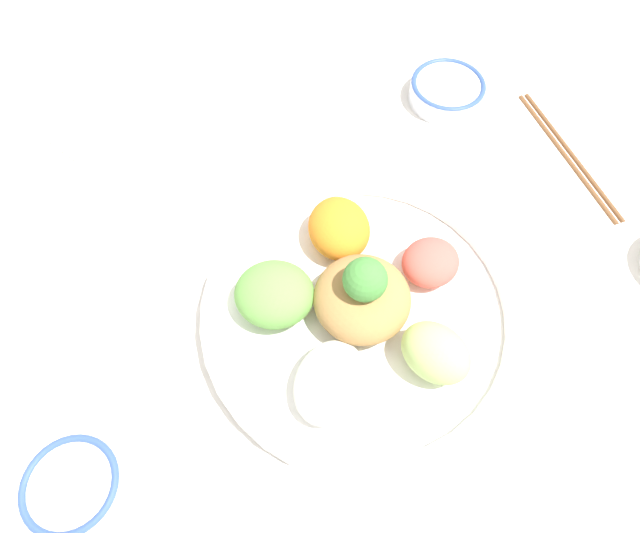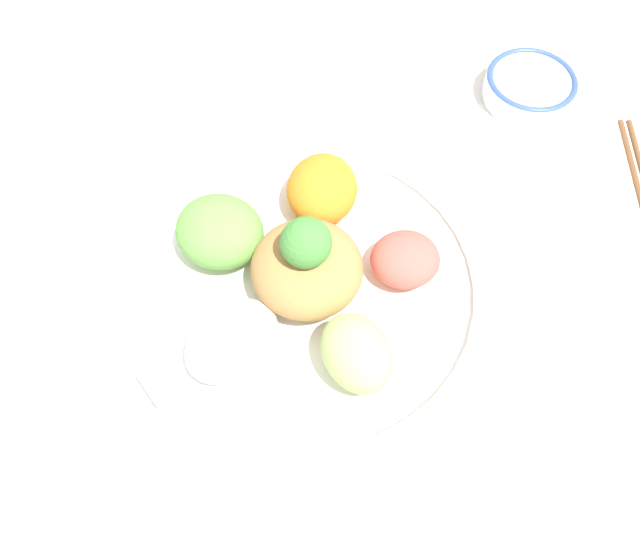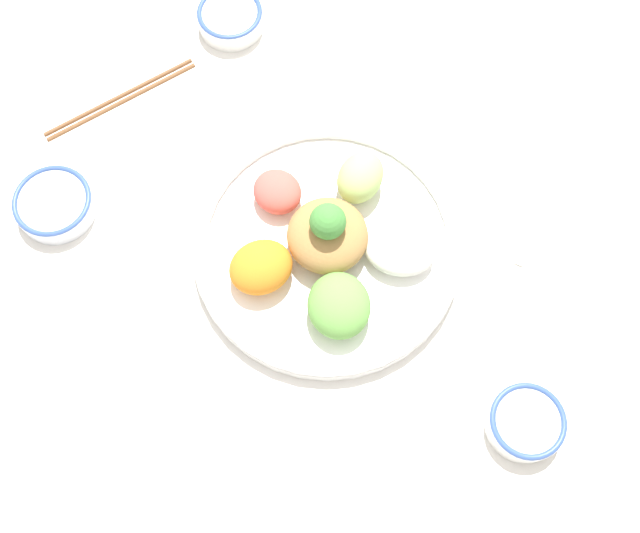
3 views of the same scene
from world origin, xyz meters
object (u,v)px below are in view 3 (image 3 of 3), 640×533
Objects in this scene: sauce_bowl_red at (54,204)px; rice_bowl_blue at (526,423)px; chopsticks_pair_near at (120,98)px; salad_platter at (328,245)px; sauce_bowl_dark at (230,18)px; serving_spoon_main at (538,215)px.

rice_bowl_blue is (0.41, 0.55, 0.00)m from sauce_bowl_red.
rice_bowl_blue is at bearing 106.71° from chopsticks_pair_near.
sauce_bowl_dark is at bearing -169.70° from salad_platter.
salad_platter is at bearing 69.41° from sauce_bowl_red.
rice_bowl_blue is at bearing 53.34° from sauce_bowl_red.
serving_spoon_main is at bearing 159.33° from rice_bowl_blue.
sauce_bowl_red is (-0.13, -0.36, -0.01)m from salad_platter.
sauce_bowl_dark is at bearing -158.40° from rice_bowl_blue.
sauce_bowl_red is 0.19m from chopsticks_pair_near.
salad_platter is 0.34m from rice_bowl_blue.
salad_platter is at bearing 10.30° from sauce_bowl_dark.
serving_spoon_main is (0.30, 0.55, -0.00)m from chopsticks_pair_near.
sauce_bowl_red is 0.92× the size of serving_spoon_main.
sauce_bowl_red reaches higher than chopsticks_pair_near.
rice_bowl_blue is 0.95× the size of sauce_bowl_dark.
sauce_bowl_dark is at bearing -172.25° from chopsticks_pair_near.
salad_platter reaches higher than sauce_bowl_red.
rice_bowl_blue is 0.72m from sauce_bowl_dark.
salad_platter is 3.09× the size of serving_spoon_main.
salad_platter is at bearing -54.59° from serving_spoon_main.
sauce_bowl_red is 1.14× the size of rice_bowl_blue.
chopsticks_pair_near is (-0.16, 0.10, -0.01)m from sauce_bowl_red.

